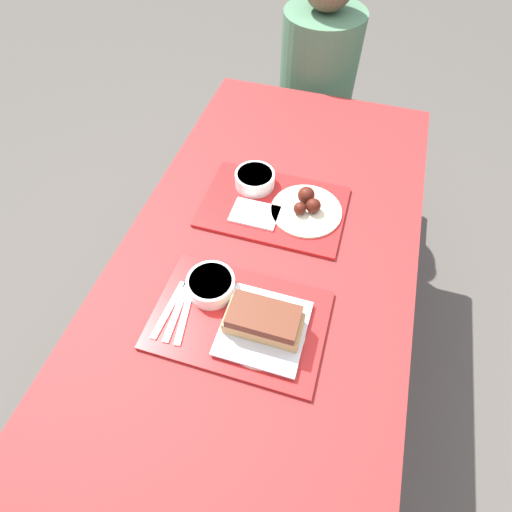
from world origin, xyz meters
TOP-DOWN VIEW (x-y plane):
  - ground_plane at (0.00, 0.00)m, footprint 12.00×12.00m
  - picnic_table at (0.00, 0.00)m, footprint 0.83×1.79m
  - picnic_bench_far at (0.00, 1.11)m, footprint 0.78×0.28m
  - tray_near at (-0.01, -0.15)m, footprint 0.43×0.29m
  - tray_far at (-0.03, 0.24)m, footprint 0.43×0.29m
  - bowl_coleslaw_near at (-0.10, -0.09)m, footprint 0.12×0.12m
  - brisket_sandwich_plate at (0.06, -0.16)m, footprint 0.21×0.21m
  - plastic_fork_near at (-0.16, -0.18)m, footprint 0.03×0.17m
  - plastic_knife_near at (-0.14, -0.18)m, footprint 0.04×0.17m
  - plastic_spoon_near at (-0.19, -0.18)m, footprint 0.02×0.17m
  - bowl_coleslaw_far at (-0.11, 0.31)m, footprint 0.12×0.12m
  - wings_plate_far at (0.07, 0.25)m, footprint 0.21×0.21m
  - napkin_far at (-0.07, 0.19)m, footprint 0.14×0.10m
  - person_seated_across at (-0.06, 1.11)m, footprint 0.33×0.33m

SIDE VIEW (x-z plane):
  - ground_plane at x=0.00m, z-range 0.00..0.00m
  - picnic_bench_far at x=0.00m, z-range 0.15..0.58m
  - picnic_table at x=0.00m, z-range 0.29..1.07m
  - person_seated_across at x=-0.06m, z-range 0.38..1.13m
  - tray_near at x=-0.01m, z-range 0.78..0.79m
  - tray_far at x=-0.03m, z-range 0.78..0.79m
  - plastic_fork_near at x=-0.16m, z-range 0.79..0.80m
  - plastic_knife_near at x=-0.14m, z-range 0.79..0.80m
  - plastic_spoon_near at x=-0.19m, z-range 0.79..0.80m
  - napkin_far at x=-0.07m, z-range 0.79..0.80m
  - wings_plate_far at x=0.07m, z-range 0.78..0.84m
  - bowl_coleslaw_near at x=-0.10m, z-range 0.79..0.84m
  - bowl_coleslaw_far at x=-0.11m, z-range 0.79..0.84m
  - brisket_sandwich_plate at x=0.06m, z-range 0.78..0.87m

